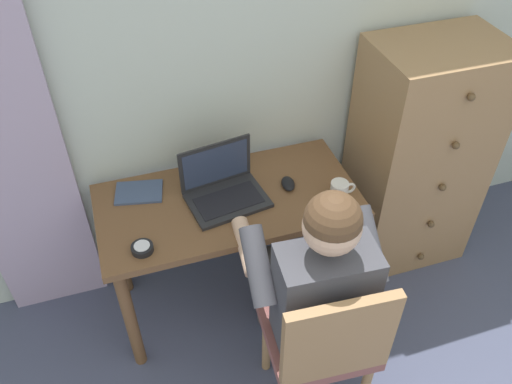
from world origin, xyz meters
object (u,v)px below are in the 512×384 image
at_px(person_seated, 312,277).
at_px(coffee_mug, 340,191).
at_px(notebook_pad, 139,192).
at_px(dresser, 417,159).
at_px(laptop, 223,188).
at_px(desk, 229,217).
at_px(computer_mouse, 288,184).
at_px(chair, 324,342).
at_px(desk_clock, 142,248).

height_order(person_seated, coffee_mug, person_seated).
bearing_deg(notebook_pad, dresser, 8.44).
xyz_separation_m(person_seated, laptop, (-0.21, 0.53, 0.08)).
relative_size(dresser, notebook_pad, 6.02).
height_order(desk, notebook_pad, notebook_pad).
xyz_separation_m(dresser, notebook_pad, (-1.40, 0.08, 0.09)).
height_order(desk, person_seated, person_seated).
bearing_deg(computer_mouse, dresser, 14.64).
distance_m(chair, laptop, 0.79).
bearing_deg(desk, chair, -74.59).
distance_m(person_seated, coffee_mug, 0.45).
bearing_deg(person_seated, computer_mouse, 80.49).
distance_m(laptop, computer_mouse, 0.30).
relative_size(desk, desk_clock, 13.00).
bearing_deg(desk_clock, person_seated, -27.25).
bearing_deg(desk_clock, dresser, 10.55).
bearing_deg(chair, laptop, 105.87).
relative_size(chair, coffee_mug, 7.42).
xyz_separation_m(notebook_pad, coffee_mug, (0.85, -0.31, 0.04)).
bearing_deg(laptop, notebook_pad, 159.02).
relative_size(person_seated, notebook_pad, 5.75).
xyz_separation_m(chair, laptop, (-0.20, 0.71, 0.26)).
height_order(chair, notebook_pad, chair).
height_order(desk, coffee_mug, coffee_mug).
relative_size(laptop, desk_clock, 4.15).
bearing_deg(notebook_pad, desk_clock, -84.38).
height_order(dresser, person_seated, dresser).
relative_size(computer_mouse, notebook_pad, 0.48).
bearing_deg(desk, desk_clock, -155.15).
distance_m(laptop, notebook_pad, 0.39).
height_order(desk, desk_clock, desk_clock).
distance_m(chair, notebook_pad, 1.04).
distance_m(dresser, desk_clock, 1.47).
relative_size(laptop, computer_mouse, 3.73).
relative_size(computer_mouse, coffee_mug, 0.83).
height_order(laptop, notebook_pad, laptop).
distance_m(chair, desk_clock, 0.81).
relative_size(chair, laptop, 2.39).
bearing_deg(notebook_pad, laptop, -9.12).
relative_size(person_seated, coffee_mug, 10.07).
distance_m(desk, chair, 0.72).
height_order(desk, laptop, laptop).
xyz_separation_m(person_seated, desk_clock, (-0.61, 0.32, 0.04)).
xyz_separation_m(desk, person_seated, (0.20, -0.51, 0.08)).
relative_size(desk, chair, 1.31).
bearing_deg(coffee_mug, chair, -117.66).
height_order(desk, dresser, dresser).
xyz_separation_m(laptop, coffee_mug, (0.48, -0.18, -0.00)).
distance_m(dresser, chair, 1.14).
bearing_deg(laptop, computer_mouse, -4.71).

